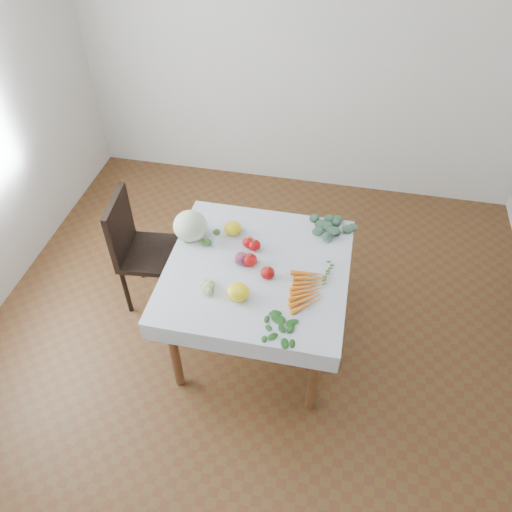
% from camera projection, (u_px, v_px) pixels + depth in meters
% --- Properties ---
extents(ground, '(4.00, 4.00, 0.00)m').
position_uv_depth(ground, '(257.00, 340.00, 3.62)').
color(ground, '#563A1B').
extents(back_wall, '(4.00, 0.04, 2.70)m').
position_uv_depth(back_wall, '(306.00, 44.00, 4.06)').
color(back_wall, silver).
rests_on(back_wall, ground).
extents(table, '(1.00, 1.00, 0.75)m').
position_uv_depth(table, '(257.00, 279.00, 3.16)').
color(table, brown).
rests_on(table, ground).
extents(tablecloth, '(1.12, 1.12, 0.01)m').
position_uv_depth(tablecloth, '(257.00, 268.00, 3.09)').
color(tablecloth, white).
rests_on(tablecloth, table).
extents(chair, '(0.46, 0.46, 0.92)m').
position_uv_depth(chair, '(138.00, 245.00, 3.56)').
color(chair, black).
rests_on(chair, ground).
extents(cabbage, '(0.23, 0.23, 0.20)m').
position_uv_depth(cabbage, '(190.00, 226.00, 3.22)').
color(cabbage, beige).
rests_on(cabbage, tablecloth).
extents(tomato_a, '(0.09, 0.09, 0.07)m').
position_uv_depth(tomato_a, '(254.00, 245.00, 3.18)').
color(tomato_a, '#B30B0D').
rests_on(tomato_a, tablecloth).
extents(tomato_b, '(0.10, 0.10, 0.07)m').
position_uv_depth(tomato_b, '(249.00, 242.00, 3.20)').
color(tomato_b, '#B30B0D').
rests_on(tomato_b, tablecloth).
extents(tomato_c, '(0.11, 0.11, 0.08)m').
position_uv_depth(tomato_c, '(250.00, 260.00, 3.08)').
color(tomato_c, '#B30B0D').
rests_on(tomato_c, tablecloth).
extents(tomato_d, '(0.09, 0.09, 0.07)m').
position_uv_depth(tomato_d, '(268.00, 273.00, 3.00)').
color(tomato_d, '#B30B0D').
rests_on(tomato_d, tablecloth).
extents(heirloom_back, '(0.16, 0.16, 0.08)m').
position_uv_depth(heirloom_back, '(233.00, 228.00, 3.29)').
color(heirloom_back, yellow).
rests_on(heirloom_back, tablecloth).
extents(heirloom_front, '(0.14, 0.14, 0.09)m').
position_uv_depth(heirloom_front, '(238.00, 292.00, 2.88)').
color(heirloom_front, yellow).
rests_on(heirloom_front, tablecloth).
extents(onion_a, '(0.09, 0.09, 0.07)m').
position_uv_depth(onion_a, '(245.00, 259.00, 3.09)').
color(onion_a, maroon).
rests_on(onion_a, tablecloth).
extents(onion_b, '(0.11, 0.11, 0.08)m').
position_uv_depth(onion_b, '(242.00, 258.00, 3.09)').
color(onion_b, maroon).
rests_on(onion_b, tablecloth).
extents(tomatillo_cluster, '(0.16, 0.09, 0.04)m').
position_uv_depth(tomatillo_cluster, '(204.00, 286.00, 2.95)').
color(tomatillo_cluster, '#C3D078').
rests_on(tomatillo_cluster, tablecloth).
extents(carrot_bunch, '(0.22, 0.36, 0.03)m').
position_uv_depth(carrot_bunch, '(308.00, 289.00, 2.94)').
color(carrot_bunch, orange).
rests_on(carrot_bunch, tablecloth).
extents(kale_bunch, '(0.31, 0.30, 0.04)m').
position_uv_depth(kale_bunch, '(331.00, 227.00, 3.32)').
color(kale_bunch, '#395D44').
rests_on(kale_bunch, tablecloth).
extents(basil_bunch, '(0.27, 0.20, 0.01)m').
position_uv_depth(basil_bunch, '(282.00, 327.00, 2.76)').
color(basil_bunch, '#1E591C').
rests_on(basil_bunch, tablecloth).
extents(dill_bunch, '(0.24, 0.18, 0.03)m').
position_uv_depth(dill_bunch, '(198.00, 234.00, 3.29)').
color(dill_bunch, '#50853C').
rests_on(dill_bunch, tablecloth).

